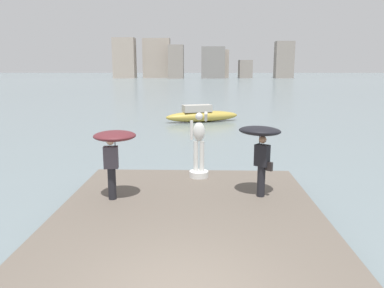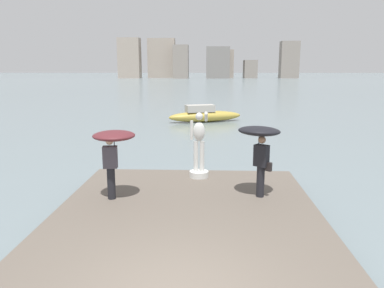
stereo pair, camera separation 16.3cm
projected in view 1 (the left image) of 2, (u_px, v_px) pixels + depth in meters
name	position (u px, v px, depth m)	size (l,w,h in m)	color
ground_plane	(201.00, 100.00, 45.32)	(400.00, 400.00, 0.00)	slate
pier	(186.00, 243.00, 8.30)	(6.71, 10.48, 0.40)	#60564C
statue_white_figure	(199.00, 151.00, 12.40)	(0.63, 0.88, 2.17)	silver
onlooker_left	(114.00, 144.00, 10.20)	(1.27, 1.27, 1.89)	black
onlooker_right	(260.00, 139.00, 10.46)	(1.63, 1.63, 2.01)	black
boat_mid	(202.00, 115.00, 27.77)	(5.57, 2.88, 1.25)	#B2993D
distant_skyline	(193.00, 61.00, 131.53)	(61.95, 12.30, 13.59)	#A89989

